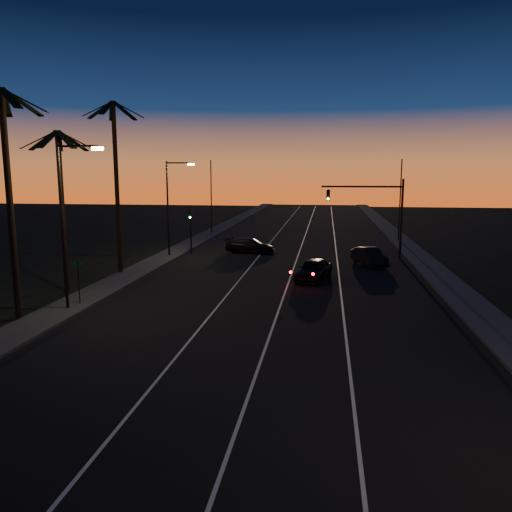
# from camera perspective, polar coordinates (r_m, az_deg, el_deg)

# --- Properties ---
(road) EXTENTS (20.00, 170.00, 0.01)m
(road) POSITION_cam_1_polar(r_m,az_deg,el_deg) (35.78, 3.09, -2.60)
(road) COLOR black
(road) RESTS_ON ground
(sidewalk_left) EXTENTS (2.40, 170.00, 0.16)m
(sidewalk_left) POSITION_cam_1_polar(r_m,az_deg,el_deg) (38.35, -13.83, -1.93)
(sidewalk_left) COLOR #343432
(sidewalk_left) RESTS_ON ground
(sidewalk_right) EXTENTS (2.40, 170.00, 0.16)m
(sidewalk_right) POSITION_cam_1_polar(r_m,az_deg,el_deg) (36.57, 20.88, -2.83)
(sidewalk_right) COLOR #343432
(sidewalk_right) RESTS_ON ground
(lane_stripe_left) EXTENTS (0.12, 160.00, 0.01)m
(lane_stripe_left) POSITION_cam_1_polar(r_m,az_deg,el_deg) (36.15, -1.65, -2.44)
(lane_stripe_left) COLOR silver
(lane_stripe_left) RESTS_ON road
(lane_stripe_mid) EXTENTS (0.12, 160.00, 0.01)m
(lane_stripe_mid) POSITION_cam_1_polar(r_m,az_deg,el_deg) (35.73, 3.89, -2.60)
(lane_stripe_mid) COLOR silver
(lane_stripe_mid) RESTS_ON road
(lane_stripe_right) EXTENTS (0.12, 160.00, 0.01)m
(lane_stripe_right) POSITION_cam_1_polar(r_m,az_deg,el_deg) (35.66, 9.52, -2.73)
(lane_stripe_right) COLOR silver
(lane_stripe_right) RESTS_ON road
(palm_near) EXTENTS (4.25, 4.16, 11.53)m
(palm_near) POSITION_cam_1_polar(r_m,az_deg,el_deg) (27.66, -26.48, 7.66)
(palm_near) COLOR black
(palm_near) RESTS_ON ground
(palm_mid) EXTENTS (4.25, 4.16, 10.03)m
(palm_mid) POSITION_cam_1_polar(r_m,az_deg,el_deg) (33.11, -21.37, 6.71)
(palm_mid) COLOR black
(palm_mid) RESTS_ON ground
(palm_far) EXTENTS (4.25, 4.16, 12.53)m
(palm_far) POSITION_cam_1_polar(r_m,az_deg,el_deg) (38.02, -15.70, 9.33)
(palm_far) COLOR black
(palm_far) RESTS_ON ground
(streetlight_left_near) EXTENTS (2.55, 0.26, 9.00)m
(streetlight_left_near) POSITION_cam_1_polar(r_m,az_deg,el_deg) (28.45, -20.78, 4.52)
(streetlight_left_near) COLOR black
(streetlight_left_near) RESTS_ON ground
(streetlight_left_far) EXTENTS (2.55, 0.26, 8.50)m
(streetlight_left_far) POSITION_cam_1_polar(r_m,az_deg,el_deg) (45.05, -9.69, 6.26)
(streetlight_left_far) COLOR black
(streetlight_left_far) RESTS_ON ground
(street_sign) EXTENTS (0.70, 0.06, 2.60)m
(street_sign) POSITION_cam_1_polar(r_m,az_deg,el_deg) (29.87, -19.62, -2.32)
(street_sign) COLOR black
(street_sign) RESTS_ON ground
(signal_mast) EXTENTS (7.10, 0.41, 7.00)m
(signal_mast) POSITION_cam_1_polar(r_m,az_deg,el_deg) (45.13, 13.38, 5.79)
(signal_mast) COLOR black
(signal_mast) RESTS_ON ground
(signal_post) EXTENTS (0.28, 0.37, 4.20)m
(signal_post) POSITION_cam_1_polar(r_m,az_deg,el_deg) (46.77, -7.49, 3.76)
(signal_post) COLOR black
(signal_post) RESTS_ON ground
(far_pole_left) EXTENTS (0.14, 0.14, 9.00)m
(far_pole_left) POSITION_cam_1_polar(r_m,az_deg,el_deg) (61.54, -5.13, 6.66)
(far_pole_left) COLOR black
(far_pole_left) RESTS_ON ground
(far_pole_right) EXTENTS (0.14, 0.14, 9.00)m
(far_pole_right) POSITION_cam_1_polar(r_m,az_deg,el_deg) (57.50, 16.14, 6.13)
(far_pole_right) COLOR black
(far_pole_right) RESTS_ON ground
(lead_car) EXTENTS (3.01, 5.28, 1.53)m
(lead_car) POSITION_cam_1_polar(r_m,az_deg,el_deg) (35.25, 6.60, -1.55)
(lead_car) COLOR black
(lead_car) RESTS_ON road
(right_car) EXTENTS (2.87, 4.67, 1.45)m
(right_car) POSITION_cam_1_polar(r_m,az_deg,el_deg) (41.70, 12.84, -0.07)
(right_car) COLOR black
(right_car) RESTS_ON road
(cross_car) EXTENTS (5.06, 2.90, 1.38)m
(cross_car) POSITION_cam_1_polar(r_m,az_deg,el_deg) (47.07, -0.67, 1.19)
(cross_car) COLOR black
(cross_car) RESTS_ON road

